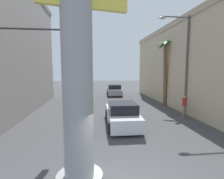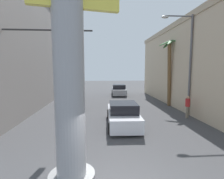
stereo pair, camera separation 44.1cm
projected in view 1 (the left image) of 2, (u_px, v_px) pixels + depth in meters
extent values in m
plane|color=#424244|center=(106.00, 113.00, 15.02)|extent=(88.42, 88.42, 0.00)
cube|color=#C6B293|center=(214.00, 68.00, 16.12)|extent=(7.10, 25.19, 7.77)
cube|color=tan|center=(217.00, 21.00, 15.65)|extent=(7.24, 25.69, 0.50)
cylinder|color=#9E9EA3|center=(77.00, 40.00, 4.56)|extent=(0.83, 0.83, 8.92)
cylinder|color=#59595E|center=(186.00, 66.00, 14.07)|extent=(0.16, 0.16, 7.91)
cylinder|color=#59595E|center=(176.00, 17.00, 13.52)|extent=(2.17, 0.10, 0.10)
ellipsoid|color=beige|center=(162.00, 18.00, 13.40)|extent=(0.56, 0.28, 0.20)
cylinder|color=#333333|center=(45.00, 29.00, 9.95)|extent=(5.35, 0.10, 0.10)
cube|color=black|center=(78.00, 38.00, 10.22)|extent=(0.24, 0.24, 0.70)
sphere|color=red|center=(78.00, 34.00, 10.06)|extent=(0.14, 0.14, 0.14)
sphere|color=yellow|center=(78.00, 38.00, 10.09)|extent=(0.14, 0.14, 0.14)
sphere|color=green|center=(78.00, 42.00, 10.11)|extent=(0.14, 0.14, 0.14)
cylinder|color=black|center=(107.00, 114.00, 13.39)|extent=(0.24, 0.65, 0.64)
cylinder|color=black|center=(130.00, 113.00, 13.54)|extent=(0.24, 0.65, 0.64)
cylinder|color=black|center=(110.00, 129.00, 10.01)|extent=(0.24, 0.65, 0.64)
cylinder|color=black|center=(141.00, 128.00, 10.17)|extent=(0.24, 0.65, 0.64)
cube|color=silver|center=(122.00, 116.00, 11.75)|extent=(2.03, 4.92, 0.80)
cube|color=black|center=(123.00, 107.00, 11.31)|extent=(1.79, 2.10, 0.60)
cylinder|color=black|center=(108.00, 92.00, 27.07)|extent=(0.26, 0.65, 0.64)
cylinder|color=black|center=(119.00, 91.00, 27.18)|extent=(0.26, 0.65, 0.64)
cylinder|color=black|center=(108.00, 94.00, 23.95)|extent=(0.26, 0.65, 0.64)
cylinder|color=black|center=(122.00, 94.00, 24.06)|extent=(0.26, 0.65, 0.64)
cube|color=#99999E|center=(114.00, 91.00, 25.53)|extent=(2.16, 4.60, 0.80)
cube|color=black|center=(114.00, 86.00, 25.46)|extent=(1.90, 2.57, 0.60)
cylinder|color=brown|center=(165.00, 74.00, 17.87)|extent=(0.63, 0.55, 6.49)
ellipsoid|color=#286E2D|center=(174.00, 43.00, 17.39)|extent=(1.34, 0.53, 0.59)
ellipsoid|color=#29792D|center=(167.00, 44.00, 18.06)|extent=(0.76, 1.33, 0.64)
ellipsoid|color=#2A622D|center=(163.00, 45.00, 18.01)|extent=(0.74, 1.28, 0.77)
ellipsoid|color=#22772D|center=(161.00, 43.00, 17.35)|extent=(1.28, 0.40, 0.68)
ellipsoid|color=#2C5D2D|center=(166.00, 42.00, 16.83)|extent=(1.07, 1.23, 0.65)
ellipsoid|color=#236A2D|center=(174.00, 42.00, 16.86)|extent=(0.98, 1.34, 0.45)
cylinder|color=gray|center=(183.00, 112.00, 13.54)|extent=(0.14, 0.14, 0.90)
cylinder|color=gray|center=(185.00, 111.00, 13.68)|extent=(0.14, 0.14, 0.90)
cylinder|color=#B22626|center=(185.00, 102.00, 13.52)|extent=(0.47, 0.47, 0.59)
sphere|color=tan|center=(185.00, 97.00, 13.48)|extent=(0.22, 0.22, 0.22)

